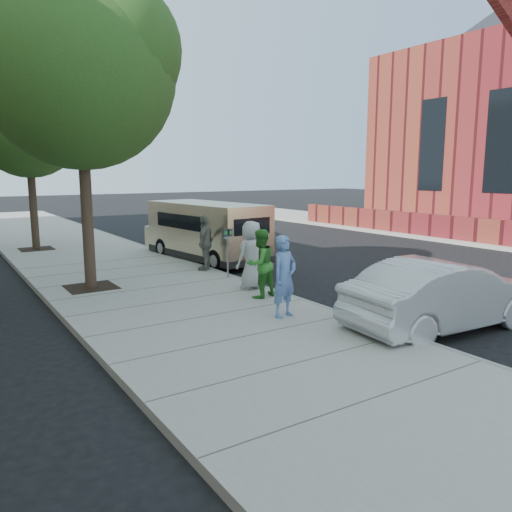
% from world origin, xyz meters
% --- Properties ---
extents(ground, '(120.00, 120.00, 0.00)m').
position_xyz_m(ground, '(0.00, 0.00, 0.00)').
color(ground, black).
rests_on(ground, ground).
extents(sidewalk, '(5.00, 60.00, 0.15)m').
position_xyz_m(sidewalk, '(-1.00, 0.00, 0.07)').
color(sidewalk, gray).
rests_on(sidewalk, ground).
extents(curb_face, '(0.12, 60.00, 0.16)m').
position_xyz_m(curb_face, '(1.44, 0.00, 0.07)').
color(curb_face, gray).
rests_on(curb_face, ground).
extents(church_wall, '(0.30, 22.00, 1.00)m').
position_xyz_m(church_wall, '(13.50, 2.00, 0.65)').
color(church_wall, maroon).
rests_on(church_wall, far_sidewalk).
extents(tree_near, '(4.62, 4.60, 7.53)m').
position_xyz_m(tree_near, '(-2.25, 2.40, 5.55)').
color(tree_near, black).
rests_on(tree_near, sidewalk).
extents(tree_far, '(3.92, 3.80, 6.49)m').
position_xyz_m(tree_far, '(-2.25, 10.00, 4.88)').
color(tree_far, black).
rests_on(tree_far, sidewalk).
extents(parking_meter, '(0.28, 0.11, 1.35)m').
position_xyz_m(parking_meter, '(1.25, 1.60, 1.13)').
color(parking_meter, gray).
rests_on(parking_meter, sidewalk).
extents(van, '(2.35, 5.57, 2.01)m').
position_xyz_m(van, '(2.29, 4.95, 1.06)').
color(van, '#C9B590').
rests_on(van, ground).
extents(sedan, '(4.30, 1.75, 1.39)m').
position_xyz_m(sedan, '(2.64, -4.36, 0.69)').
color(sedan, silver).
rests_on(sedan, ground).
extents(person_officer, '(0.67, 0.51, 1.65)m').
position_xyz_m(person_officer, '(0.27, -2.37, 0.98)').
color(person_officer, '#5A80BF').
rests_on(person_officer, sidewalk).
extents(person_green_shirt, '(0.88, 0.74, 1.60)m').
position_xyz_m(person_green_shirt, '(0.74, -0.80, 0.95)').
color(person_green_shirt, '#35872C').
rests_on(person_green_shirt, sidewalk).
extents(person_gray_shirt, '(0.91, 0.68, 1.70)m').
position_xyz_m(person_gray_shirt, '(1.05, 0.07, 1.00)').
color(person_gray_shirt, '#B2B2B4').
rests_on(person_gray_shirt, sidewalk).
extents(person_striped_polo, '(0.98, 0.96, 1.65)m').
position_xyz_m(person_striped_polo, '(1.20, 2.83, 0.98)').
color(person_striped_polo, gray).
rests_on(person_striped_polo, sidewalk).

